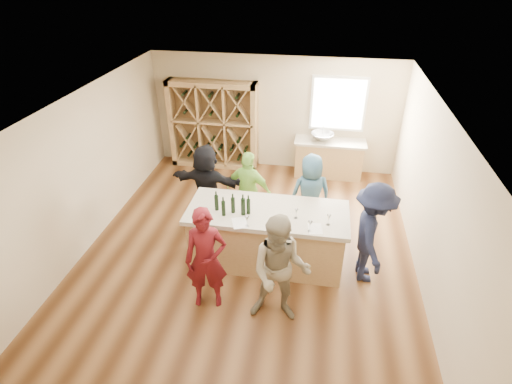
% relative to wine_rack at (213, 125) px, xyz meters
% --- Properties ---
extents(floor, '(6.00, 7.00, 0.10)m').
position_rel_wine_rack_xyz_m(floor, '(1.50, -3.27, -1.15)').
color(floor, brown).
rests_on(floor, ground).
extents(ceiling, '(6.00, 7.00, 0.10)m').
position_rel_wine_rack_xyz_m(ceiling, '(1.50, -3.27, 1.75)').
color(ceiling, white).
rests_on(ceiling, ground).
extents(wall_back, '(6.00, 0.10, 2.80)m').
position_rel_wine_rack_xyz_m(wall_back, '(1.50, 0.28, 0.30)').
color(wall_back, '#CAB692').
rests_on(wall_back, ground).
extents(wall_front, '(6.00, 0.10, 2.80)m').
position_rel_wine_rack_xyz_m(wall_front, '(1.50, -6.82, 0.30)').
color(wall_front, '#CAB692').
rests_on(wall_front, ground).
extents(wall_left, '(0.10, 7.00, 2.80)m').
position_rel_wine_rack_xyz_m(wall_left, '(-1.55, -3.27, 0.30)').
color(wall_left, '#CAB692').
rests_on(wall_left, ground).
extents(wall_right, '(0.10, 7.00, 2.80)m').
position_rel_wine_rack_xyz_m(wall_right, '(4.55, -3.27, 0.30)').
color(wall_right, '#CAB692').
rests_on(wall_right, ground).
extents(window_frame, '(1.30, 0.06, 1.30)m').
position_rel_wine_rack_xyz_m(window_frame, '(3.00, 0.20, 0.65)').
color(window_frame, white).
rests_on(window_frame, wall_back).
extents(window_pane, '(1.18, 0.01, 1.18)m').
position_rel_wine_rack_xyz_m(window_pane, '(3.00, 0.17, 0.65)').
color(window_pane, white).
rests_on(window_pane, wall_back).
extents(wine_rack, '(2.20, 0.45, 2.20)m').
position_rel_wine_rack_xyz_m(wine_rack, '(0.00, 0.00, 0.00)').
color(wine_rack, '#AC8652').
rests_on(wine_rack, floor).
extents(back_counter_base, '(1.60, 0.58, 0.86)m').
position_rel_wine_rack_xyz_m(back_counter_base, '(2.90, -0.07, -0.67)').
color(back_counter_base, '#AC8652').
rests_on(back_counter_base, floor).
extents(back_counter_top, '(1.70, 0.62, 0.06)m').
position_rel_wine_rack_xyz_m(back_counter_top, '(2.90, -0.07, -0.21)').
color(back_counter_top, '#B9AD97').
rests_on(back_counter_top, back_counter_base).
extents(sink, '(0.54, 0.54, 0.19)m').
position_rel_wine_rack_xyz_m(sink, '(2.70, -0.07, -0.09)').
color(sink, silver).
rests_on(sink, back_counter_top).
extents(faucet, '(0.02, 0.02, 0.30)m').
position_rel_wine_rack_xyz_m(faucet, '(2.70, 0.11, -0.03)').
color(faucet, silver).
rests_on(faucet, back_counter_top).
extents(tasting_counter_base, '(2.60, 1.00, 1.00)m').
position_rel_wine_rack_xyz_m(tasting_counter_base, '(1.87, -3.52, -0.60)').
color(tasting_counter_base, '#AC8652').
rests_on(tasting_counter_base, floor).
extents(tasting_counter_top, '(2.72, 1.12, 0.08)m').
position_rel_wine_rack_xyz_m(tasting_counter_top, '(1.87, -3.52, -0.06)').
color(tasting_counter_top, '#B9AD97').
rests_on(tasting_counter_top, tasting_counter_base).
extents(wine_bottle_a, '(0.09, 0.09, 0.28)m').
position_rel_wine_rack_xyz_m(wine_bottle_a, '(1.03, -3.63, 0.12)').
color(wine_bottle_a, black).
rests_on(wine_bottle_a, tasting_counter_top).
extents(wine_bottle_b, '(0.07, 0.07, 0.27)m').
position_rel_wine_rack_xyz_m(wine_bottle_b, '(1.18, -3.77, 0.11)').
color(wine_bottle_b, black).
rests_on(wine_bottle_b, tasting_counter_top).
extents(wine_bottle_c, '(0.07, 0.07, 0.28)m').
position_rel_wine_rack_xyz_m(wine_bottle_c, '(1.31, -3.66, 0.12)').
color(wine_bottle_c, black).
rests_on(wine_bottle_c, tasting_counter_top).
extents(wine_bottle_d, '(0.09, 0.09, 0.30)m').
position_rel_wine_rack_xyz_m(wine_bottle_d, '(1.49, -3.70, 0.13)').
color(wine_bottle_d, black).
rests_on(wine_bottle_d, tasting_counter_top).
extents(wine_bottle_e, '(0.08, 0.08, 0.27)m').
position_rel_wine_rack_xyz_m(wine_bottle_e, '(1.57, -3.65, 0.12)').
color(wine_bottle_e, black).
rests_on(wine_bottle_e, tasting_counter_top).
extents(wine_glass_a, '(0.09, 0.09, 0.18)m').
position_rel_wine_rack_xyz_m(wine_glass_a, '(1.61, -4.01, 0.07)').
color(wine_glass_a, white).
rests_on(wine_glass_a, tasting_counter_top).
extents(wine_glass_b, '(0.09, 0.09, 0.20)m').
position_rel_wine_rack_xyz_m(wine_glass_b, '(2.08, -3.94, 0.08)').
color(wine_glass_b, white).
rests_on(wine_glass_b, tasting_counter_top).
extents(wine_glass_c, '(0.09, 0.09, 0.19)m').
position_rel_wine_rack_xyz_m(wine_glass_c, '(2.60, -3.98, 0.07)').
color(wine_glass_c, white).
rests_on(wine_glass_c, tasting_counter_top).
extents(wine_glass_d, '(0.07, 0.07, 0.16)m').
position_rel_wine_rack_xyz_m(wine_glass_d, '(2.36, -3.65, 0.06)').
color(wine_glass_d, white).
rests_on(wine_glass_d, tasting_counter_top).
extents(wine_glass_e, '(0.08, 0.08, 0.18)m').
position_rel_wine_rack_xyz_m(wine_glass_e, '(2.88, -3.75, 0.07)').
color(wine_glass_e, white).
rests_on(wine_glass_e, tasting_counter_top).
extents(tasting_menu_a, '(0.33, 0.37, 0.00)m').
position_rel_wine_rack_xyz_m(tasting_menu_a, '(1.48, -3.94, -0.02)').
color(tasting_menu_a, white).
rests_on(tasting_menu_a, tasting_counter_top).
extents(tasting_menu_b, '(0.21, 0.28, 0.00)m').
position_rel_wine_rack_xyz_m(tasting_menu_b, '(2.12, -3.91, -0.02)').
color(tasting_menu_b, white).
rests_on(tasting_menu_b, tasting_counter_top).
extents(tasting_menu_c, '(0.26, 0.32, 0.00)m').
position_rel_wine_rack_xyz_m(tasting_menu_c, '(2.68, -3.90, -0.02)').
color(tasting_menu_c, white).
rests_on(tasting_menu_c, tasting_counter_top).
extents(person_near_left, '(0.71, 0.58, 1.75)m').
position_rel_wine_rack_xyz_m(person_near_left, '(1.11, -4.66, -0.23)').
color(person_near_left, '#590F14').
rests_on(person_near_left, floor).
extents(person_near_right, '(0.89, 0.50, 1.81)m').
position_rel_wine_rack_xyz_m(person_near_right, '(2.24, -4.77, -0.19)').
color(person_near_right, gray).
rests_on(person_near_right, floor).
extents(person_server, '(0.62, 1.20, 1.81)m').
position_rel_wine_rack_xyz_m(person_server, '(3.60, -3.64, -0.19)').
color(person_server, '#191E38').
rests_on(person_server, floor).
extents(person_far_mid, '(1.05, 0.72, 1.63)m').
position_rel_wine_rack_xyz_m(person_far_mid, '(1.36, -2.50, -0.29)').
color(person_far_mid, '#8CC64C').
rests_on(person_far_mid, floor).
extents(person_far_right, '(0.91, 0.73, 1.63)m').
position_rel_wine_rack_xyz_m(person_far_right, '(2.55, -2.42, -0.29)').
color(person_far_right, '#335972').
rests_on(person_far_right, floor).
extents(person_far_left, '(1.62, 0.70, 1.69)m').
position_rel_wine_rack_xyz_m(person_far_left, '(0.51, -2.47, -0.25)').
color(person_far_left, black).
rests_on(person_far_left, floor).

